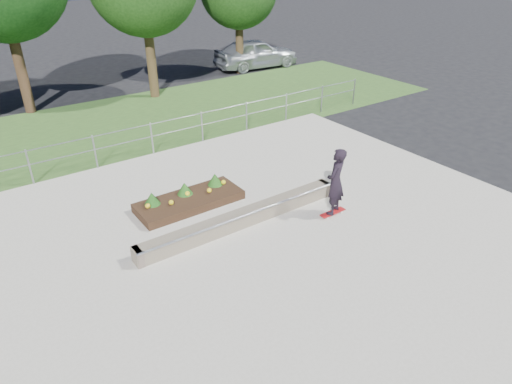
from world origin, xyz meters
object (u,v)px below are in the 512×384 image
Objects in this scene: grind_ledge at (243,218)px; skateboarder at (336,182)px; parked_car at (256,53)px; planter_bed at (189,199)px.

skateboarder is (2.30, -1.01, 0.80)m from grind_ledge.
grind_ledge is 1.19× the size of parked_car.
parked_car is at bearing 61.61° from skateboarder.
skateboarder reaches higher than grind_ledge.
skateboarder is 17.24m from parked_car.
skateboarder is at bearing -43.26° from planter_bed.
skateboarder is at bearing -23.69° from grind_ledge.
parked_car is at bearing 48.01° from planter_bed.
parked_car reaches higher than planter_bed.
planter_bed is at bearing 136.74° from skateboarder.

